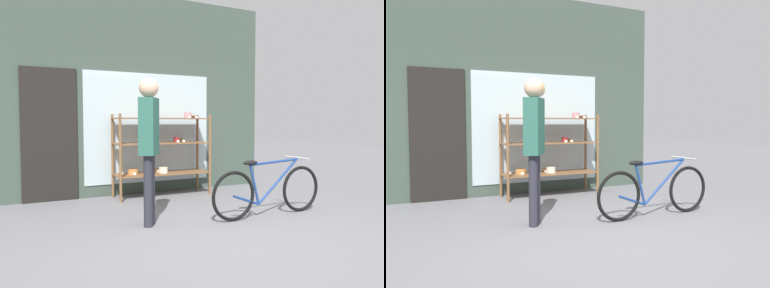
# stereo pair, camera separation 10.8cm
# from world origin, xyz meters

# --- Properties ---
(ground_plane) EXTENTS (30.00, 30.00, 0.00)m
(ground_plane) POSITION_xyz_m (0.00, 0.00, 0.00)
(ground_plane) COLOR slate
(storefront_facade) EXTENTS (4.93, 0.13, 3.46)m
(storefront_facade) POSITION_xyz_m (-0.04, 2.91, 1.68)
(storefront_facade) COLOR #3D4C42
(storefront_facade) RESTS_ON ground_plane
(display_case) EXTENTS (1.63, 0.52, 1.42)m
(display_case) POSITION_xyz_m (0.30, 2.52, 0.83)
(display_case) COLOR brown
(display_case) RESTS_ON ground_plane
(bicycle) EXTENTS (1.77, 0.46, 0.77)m
(bicycle) POSITION_xyz_m (1.04, 0.59, 0.35)
(bicycle) COLOR black
(bicycle) RESTS_ON ground_plane
(pedestrian) EXTENTS (0.33, 0.37, 1.77)m
(pedestrian) POSITION_xyz_m (-0.54, 0.85, 1.06)
(pedestrian) COLOR #282833
(pedestrian) RESTS_ON ground_plane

